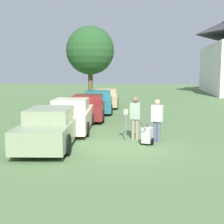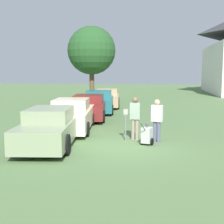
# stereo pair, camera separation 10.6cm
# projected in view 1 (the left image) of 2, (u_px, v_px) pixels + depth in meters

# --- Properties ---
(ground_plane) EXTENTS (120.00, 120.00, 0.00)m
(ground_plane) POSITION_uv_depth(u_px,v_px,m) (119.00, 147.00, 11.70)
(ground_plane) COLOR #517042
(parked_car_sage) EXTENTS (2.41, 5.40, 1.46)m
(parked_car_sage) POSITION_uv_depth(u_px,v_px,m) (51.00, 127.00, 12.08)
(parked_car_sage) COLOR gray
(parked_car_sage) RESTS_ON ground_plane
(parked_car_cream) EXTENTS (2.34, 4.89, 1.54)m
(parked_car_cream) POSITION_uv_depth(u_px,v_px,m) (72.00, 116.00, 14.99)
(parked_car_cream) COLOR beige
(parked_car_cream) RESTS_ON ground_plane
(parked_car_maroon) EXTENTS (2.44, 4.86, 1.47)m
(parked_car_maroon) POSITION_uv_depth(u_px,v_px,m) (88.00, 107.00, 18.64)
(parked_car_maroon) COLOR maroon
(parked_car_maroon) RESTS_ON ground_plane
(parked_car_teal) EXTENTS (2.47, 4.82, 1.52)m
(parked_car_teal) POSITION_uv_depth(u_px,v_px,m) (98.00, 102.00, 21.74)
(parked_car_teal) COLOR #23666B
(parked_car_teal) RESTS_ON ground_plane
(parked_car_tan) EXTENTS (2.41, 4.86, 1.47)m
(parked_car_tan) POSITION_uv_depth(u_px,v_px,m) (106.00, 99.00, 25.04)
(parked_car_tan) COLOR tan
(parked_car_tan) RESTS_ON ground_plane
(parking_meter) EXTENTS (0.18, 0.09, 1.31)m
(parking_meter) POSITION_uv_depth(u_px,v_px,m) (126.00, 119.00, 12.75)
(parking_meter) COLOR slate
(parking_meter) RESTS_ON ground_plane
(person_worker) EXTENTS (0.43, 0.24, 1.79)m
(person_worker) POSITION_uv_depth(u_px,v_px,m) (135.00, 115.00, 12.92)
(person_worker) COLOR gray
(person_worker) RESTS_ON ground_plane
(person_supervisor) EXTENTS (0.47, 0.37, 1.73)m
(person_supervisor) POSITION_uv_depth(u_px,v_px,m) (157.00, 118.00, 12.50)
(person_supervisor) COLOR #515670
(person_supervisor) RESTS_ON ground_plane
(equipment_cart) EXTENTS (0.53, 1.00, 1.00)m
(equipment_cart) POSITION_uv_depth(u_px,v_px,m) (147.00, 135.00, 12.09)
(equipment_cart) COLOR #B2B2AD
(equipment_cart) RESTS_ON ground_plane
(shade_tree) EXTENTS (4.41, 4.41, 6.96)m
(shade_tree) POSITION_uv_depth(u_px,v_px,m) (90.00, 51.00, 28.51)
(shade_tree) COLOR brown
(shade_tree) RESTS_ON ground_plane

